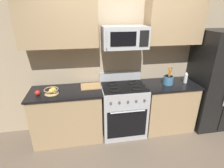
% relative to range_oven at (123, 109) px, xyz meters
% --- Properties ---
extents(ground_plane, '(16.00, 16.00, 0.00)m').
position_rel_range_oven_xyz_m(ground_plane, '(0.00, -0.70, -0.47)').
color(ground_plane, '#6B5B4C').
extents(wall_back, '(8.00, 0.10, 2.60)m').
position_rel_range_oven_xyz_m(wall_back, '(0.00, 0.38, 0.83)').
color(wall_back, tan).
rests_on(wall_back, ground).
extents(counter_left, '(1.17, 0.62, 0.91)m').
position_rel_range_oven_xyz_m(counter_left, '(-0.97, -0.00, -0.02)').
color(counter_left, tan).
rests_on(counter_left, ground).
extents(range_oven, '(0.76, 0.66, 1.09)m').
position_rel_range_oven_xyz_m(range_oven, '(0.00, 0.00, 0.00)').
color(range_oven, '#B2B5BA').
rests_on(range_oven, ground).
extents(counter_right, '(0.94, 0.62, 0.91)m').
position_rel_range_oven_xyz_m(counter_right, '(0.86, -0.00, -0.02)').
color(counter_right, tan).
rests_on(counter_right, ground).
extents(refrigerator, '(0.78, 0.73, 1.82)m').
position_rel_range_oven_xyz_m(refrigerator, '(1.74, -0.02, 0.44)').
color(refrigerator, black).
rests_on(refrigerator, ground).
extents(microwave, '(0.69, 0.44, 0.33)m').
position_rel_range_oven_xyz_m(microwave, '(-0.00, 0.03, 1.26)').
color(microwave, '#B2B5BA').
extents(upper_cabinets_left, '(1.16, 0.34, 0.68)m').
position_rel_range_oven_xyz_m(upper_cabinets_left, '(-0.98, 0.16, 1.46)').
color(upper_cabinets_left, tan).
extents(upper_cabinets_right, '(0.93, 0.34, 0.68)m').
position_rel_range_oven_xyz_m(upper_cabinets_right, '(0.86, 0.16, 1.46)').
color(upper_cabinets_right, tan).
extents(utensil_crock, '(0.18, 0.18, 0.34)m').
position_rel_range_oven_xyz_m(utensil_crock, '(0.80, -0.01, 0.52)').
color(utensil_crock, teal).
rests_on(utensil_crock, counter_right).
extents(fruit_basket, '(0.22, 0.22, 0.11)m').
position_rel_range_oven_xyz_m(fruit_basket, '(-1.17, -0.07, 0.48)').
color(fruit_basket, tan).
rests_on(fruit_basket, counter_left).
extents(apple_loose, '(0.08, 0.08, 0.08)m').
position_rel_range_oven_xyz_m(apple_loose, '(-1.38, -0.09, 0.48)').
color(apple_loose, red).
rests_on(apple_loose, counter_left).
extents(cutting_board, '(0.33, 0.28, 0.02)m').
position_rel_range_oven_xyz_m(cutting_board, '(-0.55, 0.11, 0.44)').
color(cutting_board, tan).
rests_on(cutting_board, counter_left).
extents(bottle_vinegar, '(0.07, 0.07, 0.22)m').
position_rel_range_oven_xyz_m(bottle_vinegar, '(1.14, -0.00, 0.54)').
color(bottle_vinegar, silver).
rests_on(bottle_vinegar, counter_right).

